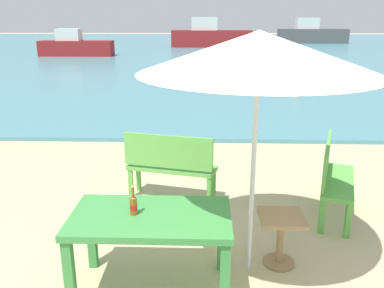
{
  "coord_description": "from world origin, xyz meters",
  "views": [
    {
      "loc": [
        -0.08,
        -2.79,
        2.41
      ],
      "look_at": [
        -0.28,
        3.0,
        0.6
      ],
      "focal_mm": 38.34,
      "sensor_mm": 36.0,
      "label": 1
    }
  ],
  "objects_px": {
    "picnic_table_green": "(151,226)",
    "boat_barge": "(312,34)",
    "beer_bottle_amber": "(133,205)",
    "patio_umbrella": "(259,52)",
    "bench_green_right": "(333,174)",
    "swimmer_person": "(297,91)",
    "boat_cargo_ship": "(210,36)",
    "side_table_wood": "(281,233)",
    "boat_fishing_trawler": "(75,46)",
    "bench_green_left": "(170,163)"
  },
  "relations": [
    {
      "from": "picnic_table_green",
      "to": "boat_barge",
      "type": "xyz_separation_m",
      "value": [
        9.94,
        35.12,
        0.22
      ]
    },
    {
      "from": "beer_bottle_amber",
      "to": "patio_umbrella",
      "type": "xyz_separation_m",
      "value": [
        1.06,
        0.35,
        1.26
      ]
    },
    {
      "from": "bench_green_right",
      "to": "boat_barge",
      "type": "relative_size",
      "value": 0.21
    },
    {
      "from": "bench_green_right",
      "to": "swimmer_person",
      "type": "distance_m",
      "value": 7.8
    },
    {
      "from": "picnic_table_green",
      "to": "boat_barge",
      "type": "relative_size",
      "value": 0.23
    },
    {
      "from": "boat_cargo_ship",
      "to": "side_table_wood",
      "type": "bearing_deg",
      "value": -89.2
    },
    {
      "from": "side_table_wood",
      "to": "boat_fishing_trawler",
      "type": "relative_size",
      "value": 0.12
    },
    {
      "from": "beer_bottle_amber",
      "to": "side_table_wood",
      "type": "xyz_separation_m",
      "value": [
        1.38,
        0.44,
        -0.5
      ]
    },
    {
      "from": "boat_barge",
      "to": "patio_umbrella",
      "type": "bearing_deg",
      "value": -104.55
    },
    {
      "from": "swimmer_person",
      "to": "boat_barge",
      "type": "xyz_separation_m",
      "value": [
        6.68,
        25.85,
        0.63
      ]
    },
    {
      "from": "side_table_wood",
      "to": "swimmer_person",
      "type": "xyz_separation_m",
      "value": [
        2.03,
        8.84,
        -0.11
      ]
    },
    {
      "from": "picnic_table_green",
      "to": "bench_green_left",
      "type": "relative_size",
      "value": 1.12
    },
    {
      "from": "bench_green_left",
      "to": "bench_green_right",
      "type": "relative_size",
      "value": 1.0
    },
    {
      "from": "bench_green_left",
      "to": "boat_cargo_ship",
      "type": "xyz_separation_m",
      "value": [
        0.81,
        28.1,
        0.35
      ]
    },
    {
      "from": "picnic_table_green",
      "to": "boat_cargo_ship",
      "type": "height_order",
      "value": "boat_cargo_ship"
    },
    {
      "from": "side_table_wood",
      "to": "boat_fishing_trawler",
      "type": "distance_m",
      "value": 23.41
    },
    {
      "from": "side_table_wood",
      "to": "boat_cargo_ship",
      "type": "xyz_separation_m",
      "value": [
        -0.41,
        29.56,
        0.54
      ]
    },
    {
      "from": "picnic_table_green",
      "to": "boat_barge",
      "type": "distance_m",
      "value": 36.5
    },
    {
      "from": "bench_green_right",
      "to": "boat_cargo_ship",
      "type": "bearing_deg",
      "value": 92.5
    },
    {
      "from": "picnic_table_green",
      "to": "bench_green_left",
      "type": "xyz_separation_m",
      "value": [
        0.01,
        1.91,
        -0.11
      ]
    },
    {
      "from": "patio_umbrella",
      "to": "boat_barge",
      "type": "relative_size",
      "value": 0.38
    },
    {
      "from": "picnic_table_green",
      "to": "side_table_wood",
      "type": "height_order",
      "value": "picnic_table_green"
    },
    {
      "from": "bench_green_left",
      "to": "boat_fishing_trawler",
      "type": "distance_m",
      "value": 21.6
    },
    {
      "from": "patio_umbrella",
      "to": "swimmer_person",
      "type": "bearing_deg",
      "value": 75.32
    },
    {
      "from": "bench_green_left",
      "to": "bench_green_right",
      "type": "height_order",
      "value": "same"
    },
    {
      "from": "boat_cargo_ship",
      "to": "swimmer_person",
      "type": "bearing_deg",
      "value": -83.29
    },
    {
      "from": "side_table_wood",
      "to": "boat_fishing_trawler",
      "type": "bearing_deg",
      "value": 111.9
    },
    {
      "from": "boat_barge",
      "to": "boat_cargo_ship",
      "type": "height_order",
      "value": "boat_cargo_ship"
    },
    {
      "from": "bench_green_left",
      "to": "boat_barge",
      "type": "height_order",
      "value": "boat_barge"
    },
    {
      "from": "side_table_wood",
      "to": "boat_barge",
      "type": "distance_m",
      "value": 35.76
    },
    {
      "from": "side_table_wood",
      "to": "picnic_table_green",
      "type": "bearing_deg",
      "value": -160.16
    },
    {
      "from": "patio_umbrella",
      "to": "boat_cargo_ship",
      "type": "height_order",
      "value": "boat_cargo_ship"
    },
    {
      "from": "bench_green_left",
      "to": "boat_barge",
      "type": "bearing_deg",
      "value": 73.36
    },
    {
      "from": "picnic_table_green",
      "to": "boat_cargo_ship",
      "type": "relative_size",
      "value": 0.22
    },
    {
      "from": "picnic_table_green",
      "to": "swimmer_person",
      "type": "distance_m",
      "value": 9.84
    },
    {
      "from": "boat_fishing_trawler",
      "to": "side_table_wood",
      "type": "bearing_deg",
      "value": -68.1
    },
    {
      "from": "patio_umbrella",
      "to": "side_table_wood",
      "type": "distance_m",
      "value": 1.79
    },
    {
      "from": "patio_umbrella",
      "to": "swimmer_person",
      "type": "xyz_separation_m",
      "value": [
        2.34,
        8.93,
        -1.88
      ]
    },
    {
      "from": "bench_green_left",
      "to": "swimmer_person",
      "type": "distance_m",
      "value": 8.06
    },
    {
      "from": "picnic_table_green",
      "to": "patio_umbrella",
      "type": "height_order",
      "value": "patio_umbrella"
    },
    {
      "from": "picnic_table_green",
      "to": "boat_fishing_trawler",
      "type": "bearing_deg",
      "value": 108.7
    },
    {
      "from": "picnic_table_green",
      "to": "bench_green_left",
      "type": "bearing_deg",
      "value": 89.79
    },
    {
      "from": "boat_fishing_trawler",
      "to": "boat_barge",
      "type": "xyz_separation_m",
      "value": [
        17.44,
        12.96,
        0.21
      ]
    },
    {
      "from": "beer_bottle_amber",
      "to": "boat_cargo_ship",
      "type": "xyz_separation_m",
      "value": [
        0.96,
        30.0,
        0.04
      ]
    },
    {
      "from": "beer_bottle_amber",
      "to": "boat_fishing_trawler",
      "type": "distance_m",
      "value": 23.35
    },
    {
      "from": "patio_umbrella",
      "to": "side_table_wood",
      "type": "bearing_deg",
      "value": 16.71
    },
    {
      "from": "bench_green_right",
      "to": "boat_fishing_trawler",
      "type": "xyz_separation_m",
      "value": [
        -9.56,
        20.58,
        0.12
      ]
    },
    {
      "from": "boat_barge",
      "to": "boat_cargo_ship",
      "type": "relative_size",
      "value": 0.97
    },
    {
      "from": "boat_fishing_trawler",
      "to": "patio_umbrella",
      "type": "bearing_deg",
      "value": -68.9
    },
    {
      "from": "picnic_table_green",
      "to": "bench_green_right",
      "type": "relative_size",
      "value": 1.12
    }
  ]
}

